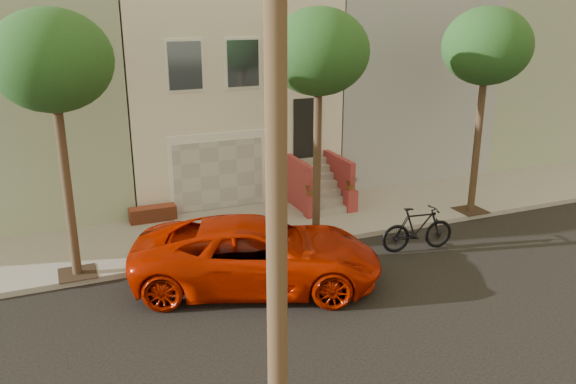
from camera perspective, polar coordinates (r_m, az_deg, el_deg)
name	(u,v)px	position (r m, az deg, el deg)	size (l,w,h in m)	color
ground	(350,309)	(13.37, 6.04, -11.24)	(90.00, 90.00, 0.00)	black
sidewalk	(266,226)	(17.76, -2.20, -3.29)	(40.00, 3.70, 0.15)	#99968B
house_row	(210,84)	(22.32, -7.66, 10.41)	(33.10, 11.70, 7.00)	beige
tree_left	(52,63)	(14.14, -22.04, 11.62)	(2.70, 2.57, 6.30)	#2D2116
tree_mid	(319,53)	(15.67, 3.01, 13.35)	(2.70, 2.57, 6.30)	#2D2116
tree_right	(487,48)	(18.71, 18.83, 13.19)	(2.70, 2.57, 6.30)	#2D2116
pickup_truck	(257,254)	(14.00, -3.01, -6.04)	(2.71, 5.87, 1.63)	#B41900
motorcycle	(418,229)	(16.39, 12.55, -3.51)	(0.59, 2.09, 1.26)	black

